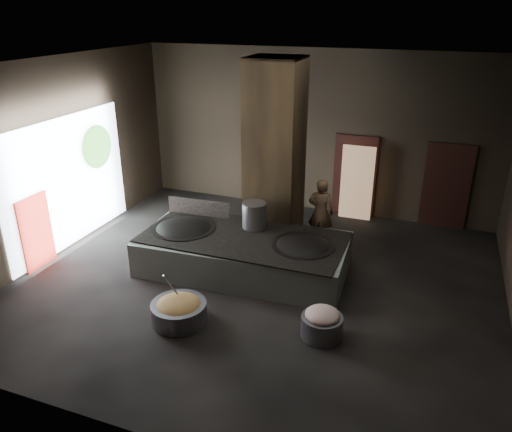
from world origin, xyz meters
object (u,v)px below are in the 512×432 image
at_px(cook, 321,213).
at_px(wok_left, 184,231).
at_px(veg_basin, 179,312).
at_px(meat_basin, 322,326).
at_px(wok_right, 303,248).
at_px(hearth_platform, 244,254).
at_px(stock_pot, 254,215).

bearing_deg(cook, wok_left, 33.38).
xyz_separation_m(veg_basin, meat_basin, (2.63, 0.49, 0.01)).
bearing_deg(meat_basin, wok_right, 115.68).
distance_m(wok_right, cook, 1.81).
xyz_separation_m(wok_left, wok_right, (2.80, 0.10, 0.00)).
xyz_separation_m(wok_left, meat_basin, (3.68, -1.72, -0.54)).
bearing_deg(wok_left, hearth_platform, 1.97).
bearing_deg(hearth_platform, cook, 52.51).
xyz_separation_m(hearth_platform, wok_left, (-1.45, -0.05, 0.36)).
bearing_deg(veg_basin, meat_basin, 10.65).
bearing_deg(stock_pot, wok_left, -158.20).
height_order(hearth_platform, wok_left, wok_left).
xyz_separation_m(wok_right, meat_basin, (0.88, -1.82, -0.54)).
relative_size(cook, meat_basin, 2.29).
bearing_deg(hearth_platform, wok_left, 179.13).
height_order(wok_left, cook, cook).
height_order(wok_right, stock_pot, stock_pot).
xyz_separation_m(wok_left, stock_pot, (1.50, 0.60, 0.38)).
relative_size(wok_left, wok_right, 1.07).
xyz_separation_m(hearth_platform, meat_basin, (2.23, -1.77, -0.19)).
xyz_separation_m(stock_pot, meat_basin, (2.18, -2.32, -0.92)).
height_order(hearth_platform, stock_pot, stock_pot).
relative_size(hearth_platform, veg_basin, 4.32).
bearing_deg(wok_right, wok_left, -177.95).
relative_size(stock_pot, cook, 0.34).
bearing_deg(veg_basin, stock_pot, 80.92).
distance_m(wok_left, veg_basin, 2.52).
bearing_deg(veg_basin, hearth_platform, 79.99).
relative_size(wok_right, veg_basin, 1.27).
height_order(wok_left, stock_pot, stock_pot).
bearing_deg(wok_left, veg_basin, -64.68).
xyz_separation_m(hearth_platform, veg_basin, (-0.40, -2.27, -0.20)).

